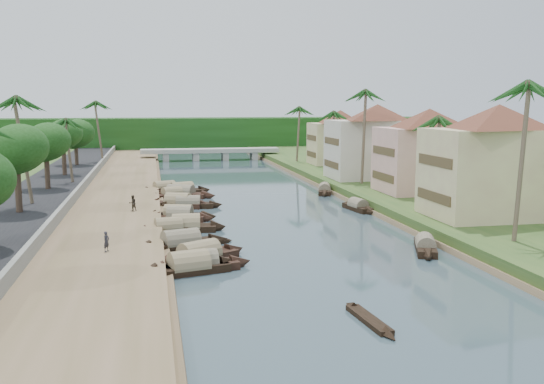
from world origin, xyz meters
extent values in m
plane|color=#354850|center=(0.00, 0.00, 0.00)|extent=(220.00, 220.00, 0.00)
cube|color=brown|center=(-16.00, 20.00, 0.40)|extent=(10.00, 180.00, 0.80)
cube|color=#2A4B1E|center=(19.00, 20.00, 0.60)|extent=(16.00, 180.00, 1.20)
cube|color=black|center=(-24.50, 20.00, 0.70)|extent=(8.00, 180.00, 1.40)
cube|color=slate|center=(-20.20, 20.00, 1.35)|extent=(0.40, 180.00, 1.10)
cube|color=#15370F|center=(0.00, 95.00, 4.00)|extent=(120.00, 4.00, 8.00)
cube|color=#15370F|center=(0.00, 100.00, 4.00)|extent=(120.00, 4.00, 8.00)
cube|color=#15370F|center=(0.00, 105.00, 4.00)|extent=(120.00, 4.00, 8.00)
cube|color=gray|center=(0.00, 72.00, 2.00)|extent=(28.00, 4.00, 0.80)
cube|color=gray|center=(-9.00, 72.00, 0.90)|extent=(1.20, 3.50, 1.80)
cube|color=gray|center=(-3.00, 72.00, 0.90)|extent=(1.20, 3.50, 1.80)
cube|color=gray|center=(3.00, 72.00, 0.90)|extent=(1.20, 3.50, 1.80)
cube|color=gray|center=(9.00, 72.00, 0.90)|extent=(1.20, 3.50, 1.80)
cube|color=beige|center=(19.00, -2.00, 5.20)|extent=(12.00, 8.00, 8.00)
pyramid|color=brown|center=(19.00, -2.00, 10.30)|extent=(14.85, 14.85, 2.20)
cube|color=#4C3C23|center=(12.95, -2.00, 3.20)|extent=(0.10, 6.40, 0.90)
cube|color=#4C3C23|center=(12.95, -2.00, 6.40)|extent=(0.10, 6.40, 0.90)
cube|color=beige|center=(20.00, 14.00, 4.95)|extent=(11.00, 8.00, 7.50)
pyramid|color=brown|center=(20.00, 14.00, 9.80)|extent=(14.11, 14.11, 2.20)
cube|color=#4C3C23|center=(14.45, 14.00, 3.08)|extent=(0.10, 6.40, 0.90)
cube|color=#4C3C23|center=(14.45, 14.00, 6.08)|extent=(0.10, 6.40, 0.90)
cube|color=beige|center=(19.00, 28.00, 5.20)|extent=(13.00, 8.00, 8.00)
pyramid|color=brown|center=(19.00, 28.00, 10.30)|extent=(15.59, 15.59, 2.20)
cube|color=#4C3C23|center=(12.45, 28.00, 3.20)|extent=(0.10, 6.40, 0.90)
cube|color=#4C3C23|center=(12.45, 28.00, 6.40)|extent=(0.10, 6.40, 0.90)
cube|color=beige|center=(20.00, 48.00, 4.70)|extent=(10.00, 7.00, 7.00)
pyramid|color=brown|center=(20.00, 48.00, 9.30)|extent=(12.62, 12.62, 2.20)
cube|color=#4C3C23|center=(14.95, 48.00, 2.95)|extent=(0.10, 5.60, 0.90)
cube|color=#4C3C23|center=(14.95, 48.00, 5.75)|extent=(0.10, 5.60, 0.90)
cube|color=black|center=(-8.79, -10.83, 0.20)|extent=(5.87, 2.63, 0.70)
cone|color=black|center=(-5.69, -10.33, 0.28)|extent=(1.85, 1.82, 1.77)
cone|color=black|center=(-11.90, -11.32, 0.28)|extent=(1.85, 1.82, 1.77)
cylinder|color=gray|center=(-8.79, -10.83, 0.58)|extent=(4.56, 2.49, 1.83)
cube|color=black|center=(-9.42, -11.35, 0.20)|extent=(5.79, 3.29, 0.70)
cone|color=black|center=(-6.48, -10.57, 0.28)|extent=(1.99, 2.11, 1.93)
cone|color=black|center=(-12.36, -12.13, 0.28)|extent=(1.99, 2.11, 1.93)
cylinder|color=#96805F|center=(-9.42, -11.35, 0.58)|extent=(4.56, 3.03, 2.03)
cube|color=black|center=(-8.48, -8.35, 0.20)|extent=(6.13, 4.63, 0.70)
cone|color=black|center=(-5.60, -6.68, 0.28)|extent=(2.33, 2.32, 1.88)
cone|color=black|center=(-11.37, -10.02, 0.28)|extent=(2.33, 2.32, 1.88)
cylinder|color=#96805F|center=(-8.48, -8.35, 0.58)|extent=(4.94, 3.98, 1.95)
cube|color=black|center=(-9.61, -4.04, 0.20)|extent=(6.31, 3.62, 0.70)
cone|color=black|center=(-6.43, -3.04, 0.28)|extent=(2.16, 2.16, 1.92)
cone|color=black|center=(-12.80, -5.03, 0.28)|extent=(2.16, 2.16, 1.92)
cylinder|color=gray|center=(-9.61, -4.04, 0.58)|extent=(4.98, 3.27, 1.99)
cube|color=black|center=(-10.40, 2.05, 0.20)|extent=(5.16, 2.45, 0.70)
cone|color=black|center=(-7.69, 2.49, 0.28)|extent=(1.66, 1.72, 1.67)
cone|color=black|center=(-13.12, 1.61, 0.28)|extent=(1.66, 1.72, 1.67)
cylinder|color=#96805F|center=(-10.40, 2.05, 0.58)|extent=(4.02, 2.33, 1.75)
cube|color=black|center=(-8.82, 2.55, 0.20)|extent=(5.43, 2.43, 0.70)
cone|color=black|center=(-5.89, 2.33, 0.28)|extent=(1.70, 1.95, 2.00)
cone|color=black|center=(-11.75, 2.77, 0.28)|extent=(1.70, 1.95, 2.00)
cylinder|color=#96805F|center=(-8.82, 2.55, 0.58)|extent=(4.19, 2.42, 2.12)
cube|color=black|center=(-9.16, 7.62, 0.20)|extent=(5.22, 3.03, 0.70)
cone|color=black|center=(-6.52, 6.88, 0.28)|extent=(1.82, 1.92, 1.74)
cone|color=black|center=(-11.79, 8.36, 0.28)|extent=(1.82, 1.92, 1.74)
cylinder|color=gray|center=(-9.16, 7.62, 0.58)|extent=(4.12, 2.78, 1.83)
cube|color=black|center=(-9.25, 8.53, 0.20)|extent=(5.97, 3.34, 0.70)
cone|color=black|center=(-6.21, 7.62, 0.28)|extent=(2.03, 2.01, 1.80)
cone|color=black|center=(-12.28, 9.43, 0.28)|extent=(2.03, 2.01, 1.80)
cylinder|color=#96805F|center=(-9.25, 8.53, 0.58)|extent=(4.70, 3.03, 1.86)
cube|color=black|center=(-9.00, 15.67, 0.20)|extent=(5.94, 3.92, 0.70)
cone|color=black|center=(-6.10, 14.57, 0.28)|extent=(2.20, 2.33, 2.04)
cone|color=black|center=(-11.89, 16.77, 0.28)|extent=(2.20, 2.33, 2.04)
cylinder|color=#96805F|center=(-9.00, 15.67, 0.58)|extent=(4.74, 3.53, 2.16)
cube|color=black|center=(-7.91, 14.97, 0.20)|extent=(5.74, 2.34, 0.70)
cone|color=black|center=(-4.83, 14.59, 0.28)|extent=(1.76, 1.68, 1.67)
cone|color=black|center=(-10.98, 15.35, 0.28)|extent=(1.76, 1.68, 1.67)
cylinder|color=gray|center=(-7.91, 14.97, 0.58)|extent=(4.44, 2.24, 1.73)
cube|color=black|center=(-9.37, 22.46, 0.20)|extent=(5.30, 3.36, 0.70)
cone|color=black|center=(-6.75, 23.47, 0.28)|extent=(1.90, 1.91, 1.65)
cone|color=black|center=(-11.98, 21.45, 0.28)|extent=(1.90, 1.91, 1.65)
cylinder|color=#96805F|center=(-9.37, 22.46, 0.58)|extent=(4.22, 2.99, 1.72)
cube|color=black|center=(-8.09, 25.36, 0.20)|extent=(6.18, 3.90, 0.70)
cone|color=black|center=(-5.04, 26.48, 0.28)|extent=(2.22, 2.28, 1.99)
cone|color=black|center=(-11.14, 24.24, 0.28)|extent=(2.22, 2.28, 1.99)
cylinder|color=#96805F|center=(-8.09, 25.36, 0.58)|extent=(4.91, 3.50, 2.08)
cube|color=black|center=(-8.33, 23.28, 0.20)|extent=(6.95, 4.95, 0.70)
cone|color=black|center=(-4.98, 21.46, 0.28)|extent=(2.52, 2.44, 1.94)
cone|color=black|center=(-11.69, 25.10, 0.28)|extent=(2.52, 2.44, 1.94)
cylinder|color=gray|center=(-8.33, 23.28, 0.58)|extent=(5.56, 4.25, 1.99)
cube|color=black|center=(-10.22, 27.74, 0.20)|extent=(5.87, 3.51, 0.70)
cone|color=black|center=(-7.28, 28.73, 0.28)|extent=(2.05, 2.06, 1.81)
cone|color=black|center=(-13.16, 26.75, 0.28)|extent=(2.05, 2.06, 1.81)
cylinder|color=#96805F|center=(-10.22, 27.74, 0.58)|extent=(4.65, 3.16, 1.89)
cube|color=black|center=(9.13, -8.70, 0.20)|extent=(3.22, 5.33, 0.70)
cone|color=black|center=(10.16, -6.03, 0.28)|extent=(1.75, 1.83, 1.48)
cone|color=black|center=(8.10, -11.37, 0.28)|extent=(1.75, 1.83, 1.48)
cylinder|color=gray|center=(9.13, -8.70, 0.58)|extent=(2.83, 4.22, 1.52)
cube|color=black|center=(10.07, 9.83, 0.20)|extent=(2.23, 4.92, 0.70)
cone|color=black|center=(9.66, 12.43, 0.28)|extent=(1.55, 1.56, 1.51)
cone|color=black|center=(10.48, 7.23, 0.28)|extent=(1.55, 1.56, 1.51)
cylinder|color=gray|center=(10.07, 9.83, 0.58)|extent=(2.12, 3.82, 1.57)
cube|color=black|center=(10.04, 22.81, 0.20)|extent=(2.95, 5.56, 0.70)
cone|color=black|center=(10.86, 25.66, 0.28)|extent=(1.74, 1.84, 1.55)
cone|color=black|center=(9.22, 19.95, 0.28)|extent=(1.74, 1.84, 1.55)
cylinder|color=gray|center=(10.04, 22.81, 0.58)|extent=(2.66, 4.37, 1.59)
cube|color=black|center=(-0.66, -22.63, 0.10)|extent=(1.21, 4.32, 0.35)
cone|color=black|center=(-0.91, -20.24, 0.10)|extent=(0.88, 1.14, 0.77)
cone|color=black|center=(-0.41, -25.01, 0.10)|extent=(0.88, 1.14, 0.77)
cube|color=black|center=(-7.15, -3.33, 0.10)|extent=(3.06, 2.06, 0.35)
cone|color=black|center=(-5.61, -2.52, 0.10)|extent=(1.01, 0.97, 0.69)
cone|color=black|center=(-8.69, -4.15, 0.10)|extent=(1.01, 0.97, 0.69)
cube|color=black|center=(-8.93, 24.41, 0.10)|extent=(4.12, 3.10, 0.35)
cone|color=black|center=(-6.88, 23.08, 0.10)|extent=(1.39, 1.32, 0.87)
cone|color=black|center=(-10.98, 25.75, 0.10)|extent=(1.39, 1.32, 0.87)
cylinder|color=brown|center=(15.00, -11.56, 7.12)|extent=(0.87, 0.36, 11.85)
sphere|color=#194717|center=(15.00, -11.56, 12.81)|extent=(3.20, 3.20, 3.20)
cylinder|color=brown|center=(16.00, 4.62, 5.66)|extent=(1.15, 0.36, 8.91)
sphere|color=#194717|center=(16.00, 4.62, 9.94)|extent=(3.20, 3.20, 3.20)
cylinder|color=brown|center=(15.00, 22.45, 7.21)|extent=(0.67, 0.36, 12.02)
sphere|color=#194717|center=(15.00, 22.45, 12.98)|extent=(3.20, 3.20, 3.20)
cylinder|color=brown|center=(16.00, 39.41, 5.71)|extent=(0.71, 0.36, 9.04)
sphere|color=#194717|center=(16.00, 39.41, 10.05)|extent=(3.20, 3.20, 3.20)
cylinder|color=brown|center=(-24.00, 12.53, 6.77)|extent=(1.54, 0.36, 10.72)
sphere|color=#194717|center=(-24.00, 12.53, 11.93)|extent=(3.20, 3.20, 3.20)
cylinder|color=brown|center=(-22.00, 29.61, 5.44)|extent=(0.95, 0.36, 8.09)
sphere|color=#194717|center=(-22.00, 29.61, 9.32)|extent=(3.20, 3.20, 3.20)
cylinder|color=brown|center=(14.00, 54.18, 6.04)|extent=(0.87, 0.36, 9.68)
sphere|color=#194717|center=(14.00, 54.18, 10.68)|extent=(3.20, 3.20, 3.20)
cylinder|color=brown|center=(-20.50, 59.12, 6.64)|extent=(1.38, 0.36, 10.46)
sphere|color=#194717|center=(-20.50, 59.12, 11.66)|extent=(3.20, 3.20, 3.20)
cylinder|color=#453427|center=(-24.00, 7.61, 3.36)|extent=(0.60, 0.60, 4.02)
ellipsoid|color=#15370F|center=(-24.00, 7.61, 7.20)|extent=(5.26, 5.26, 4.33)
cylinder|color=#453427|center=(-24.00, 23.77, 3.25)|extent=(0.60, 0.60, 3.79)
ellipsoid|color=#15370F|center=(-24.00, 23.77, 6.87)|extent=(5.18, 5.18, 4.26)
cylinder|color=#453427|center=(-24.00, 38.23, 3.32)|extent=(0.60, 0.60, 3.92)
ellipsoid|color=#15370F|center=(-24.00, 38.23, 7.06)|extent=(4.87, 4.87, 4.01)
cylinder|color=#453427|center=(-24.00, 52.76, 3.11)|extent=(0.60, 0.60, 3.50)
ellipsoid|color=#15370F|center=(-24.00, 52.76, 6.45)|extent=(5.41, 5.41, 4.45)
cylinder|color=#453427|center=(24.00, 31.99, 3.10)|extent=(0.60, 0.60, 3.90)
ellipsoid|color=#15370F|center=(24.00, 31.99, 6.83)|extent=(4.62, 4.62, 3.80)
imported|color=#27262E|center=(-15.10, -7.23, 1.54)|extent=(0.59, 0.64, 1.47)
imported|color=#2C261E|center=(-13.73, 9.62, 1.60)|extent=(0.97, 0.91, 1.59)
camera|label=1|loc=(-11.65, -51.72, 11.42)|focal=40.00mm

